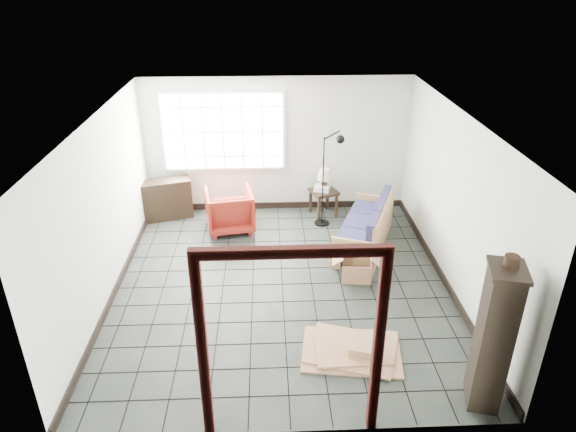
{
  "coord_description": "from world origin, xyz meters",
  "views": [
    {
      "loc": [
        -0.2,
        -6.56,
        4.42
      ],
      "look_at": [
        0.1,
        0.3,
        1.02
      ],
      "focal_mm": 32.0,
      "sensor_mm": 36.0,
      "label": 1
    }
  ],
  "objects_px": {
    "futon_sofa": "(367,230)",
    "armchair": "(229,208)",
    "side_table": "(324,195)",
    "tall_shelf": "(494,337)"
  },
  "relations": [
    {
      "from": "side_table",
      "to": "futon_sofa",
      "type": "bearing_deg",
      "value": -63.34
    },
    {
      "from": "armchair",
      "to": "side_table",
      "type": "relative_size",
      "value": 1.4
    },
    {
      "from": "side_table",
      "to": "tall_shelf",
      "type": "height_order",
      "value": "tall_shelf"
    },
    {
      "from": "futon_sofa",
      "to": "armchair",
      "type": "relative_size",
      "value": 2.35
    },
    {
      "from": "armchair",
      "to": "side_table",
      "type": "height_order",
      "value": "armchair"
    },
    {
      "from": "armchair",
      "to": "side_table",
      "type": "xyz_separation_m",
      "value": [
        1.77,
        0.53,
        -0.0
      ]
    },
    {
      "from": "futon_sofa",
      "to": "side_table",
      "type": "height_order",
      "value": "futon_sofa"
    },
    {
      "from": "side_table",
      "to": "tall_shelf",
      "type": "relative_size",
      "value": 0.35
    },
    {
      "from": "futon_sofa",
      "to": "tall_shelf",
      "type": "relative_size",
      "value": 1.14
    },
    {
      "from": "side_table",
      "to": "tall_shelf",
      "type": "bearing_deg",
      "value": -75.16
    }
  ]
}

